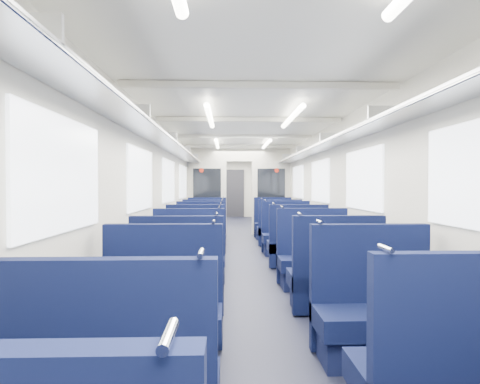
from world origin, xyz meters
TOP-DOWN VIEW (x-y plane):
  - floor at (0.00, 0.00)m, footprint 2.80×18.00m
  - ceiling at (0.00, 0.00)m, footprint 2.80×18.00m
  - wall_left at (-1.40, 0.00)m, footprint 0.02×18.00m
  - dado_left at (-1.39, 0.00)m, footprint 0.03×17.90m
  - wall_right at (1.40, 0.00)m, footprint 0.02×18.00m
  - dado_right at (1.39, 0.00)m, footprint 0.03×17.90m
  - wall_far at (0.00, 9.00)m, footprint 2.80×0.02m
  - luggage_rack_left at (-1.21, 0.00)m, footprint 0.36×17.40m
  - luggage_rack_right at (1.21, 0.00)m, footprint 0.36×17.40m
  - windows at (0.00, -0.46)m, footprint 2.78×15.60m
  - ceiling_fittings at (0.00, -0.26)m, footprint 2.70×16.06m
  - end_door at (0.00, 8.94)m, footprint 0.75×0.06m
  - bulkhead at (-0.00, 3.02)m, footprint 2.80×0.10m
  - seat_6 at (-0.83, -4.74)m, footprint 0.95×0.53m
  - seat_7 at (0.83, -4.80)m, footprint 0.95×0.53m
  - seat_8 at (-0.83, -3.64)m, footprint 0.95×0.53m
  - seat_9 at (0.83, -3.65)m, footprint 0.95×0.53m
  - seat_10 at (-0.83, -2.63)m, footprint 0.95×0.53m
  - seat_11 at (0.83, -2.61)m, footprint 0.95×0.53m
  - seat_12 at (-0.83, -1.27)m, footprint 0.95×0.53m
  - seat_13 at (0.83, -1.35)m, footprint 0.95×0.53m
  - seat_14 at (-0.83, -0.23)m, footprint 0.95×0.53m
  - seat_15 at (0.83, -0.15)m, footprint 0.95×0.53m
  - seat_16 at (-0.83, 1.04)m, footprint 0.95×0.53m
  - seat_17 at (0.83, 0.93)m, footprint 0.95×0.53m
  - seat_18 at (-0.83, 1.98)m, footprint 0.95×0.53m
  - seat_19 at (0.83, 2.10)m, footprint 0.95×0.53m

SIDE VIEW (x-z plane):
  - floor at x=0.00m, z-range -0.01..0.01m
  - seat_6 at x=-0.83m, z-range -0.21..0.86m
  - seat_7 at x=0.83m, z-range -0.21..0.86m
  - seat_8 at x=-0.83m, z-range -0.21..0.86m
  - seat_9 at x=0.83m, z-range -0.21..0.86m
  - seat_10 at x=-0.83m, z-range -0.21..0.86m
  - seat_11 at x=0.83m, z-range -0.21..0.86m
  - seat_12 at x=-0.83m, z-range -0.21..0.86m
  - seat_13 at x=0.83m, z-range -0.21..0.86m
  - seat_14 at x=-0.83m, z-range -0.21..0.86m
  - seat_15 at x=0.83m, z-range -0.21..0.86m
  - seat_16 at x=-0.83m, z-range -0.21..0.86m
  - seat_17 at x=0.83m, z-range -0.21..0.86m
  - seat_18 at x=-0.83m, z-range -0.21..0.86m
  - seat_19 at x=0.83m, z-range -0.21..0.86m
  - dado_left at x=-1.39m, z-range 0.00..0.70m
  - dado_right at x=1.39m, z-range 0.00..0.70m
  - end_door at x=0.00m, z-range 0.00..2.00m
  - wall_left at x=-1.40m, z-range 0.00..2.35m
  - wall_right at x=1.40m, z-range 0.00..2.35m
  - wall_far at x=0.00m, z-range 0.00..2.35m
  - bulkhead at x=0.00m, z-range 0.06..2.41m
  - windows at x=0.00m, z-range 1.04..1.79m
  - luggage_rack_left at x=-1.21m, z-range 1.88..2.06m
  - luggage_rack_right at x=1.21m, z-range 1.88..2.06m
  - ceiling_fittings at x=0.00m, z-range 2.23..2.35m
  - ceiling at x=0.00m, z-range 2.35..2.35m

